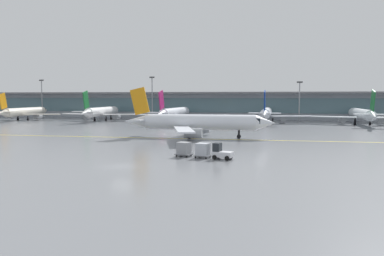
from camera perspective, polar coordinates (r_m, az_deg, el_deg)
The scene contains 15 objects.
ground_plane at distance 44.80m, azimuth -10.62°, elevation -5.73°, with size 400.00×400.00×0.00m, color slate.
taxiway_centreline_stripe at distance 72.03m, azimuth 0.92°, elevation -1.65°, with size 110.00×0.36×0.01m, color yellow.
terminal_concourse at distance 135.38m, azimuth 5.30°, elevation 3.46°, with size 211.24×11.00×9.60m.
gate_airplane_0 at distance 140.38m, azimuth -23.95°, elevation 2.23°, with size 25.89×27.84×9.23m.
gate_airplane_1 at distance 128.25m, azimuth -13.48°, elevation 2.39°, with size 27.59×29.70×9.84m.
gate_airplane_2 at distance 117.73m, azimuth -2.64°, elevation 2.31°, with size 27.59×29.70×9.84m.
gate_airplane_3 at distance 116.88m, azimuth 11.16°, elevation 2.20°, with size 27.63×29.62×9.84m.
gate_airplane_4 at distance 118.06m, azimuth 24.26°, elevation 1.89°, with size 27.63×29.64×9.84m.
taxiing_regional_jet at distance 73.76m, azimuth 0.94°, elevation 0.83°, with size 30.13×28.01×9.98m.
baggage_tug at distance 49.05m, azimuth 4.41°, elevation -3.69°, with size 2.84×2.07×2.10m.
cargo_dolly_lead at distance 49.98m, azimuth 1.65°, elevation -3.33°, with size 2.39×2.01×1.94m.
cargo_dolly_trailing at distance 51.14m, azimuth -1.24°, elevation -3.14°, with size 2.39×2.01×1.94m.
apron_light_mast_0 at distance 154.33m, azimuth -21.75°, elevation 4.40°, with size 1.80×0.36×14.38m.
apron_light_mast_1 at distance 133.79m, azimuth -6.05°, elevation 4.84°, with size 1.80×0.36×14.99m.
apron_light_mast_2 at distance 124.91m, azimuth 15.93°, elevation 4.17°, with size 1.80×0.36×12.82m.
Camera 1 is at (17.57, -40.40, 8.16)m, focal length 35.25 mm.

